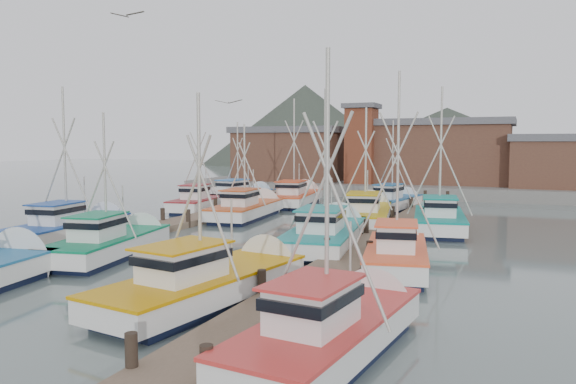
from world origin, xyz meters
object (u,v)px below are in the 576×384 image
at_px(boat_4, 114,243).
at_px(boat_8, 249,209).
at_px(lookout_tower, 361,143).
at_px(boat_1, 214,282).
at_px(boat_12, 296,197).

distance_m(boat_4, boat_8, 15.34).
height_order(lookout_tower, boat_1, lookout_tower).
bearing_deg(boat_8, boat_12, 84.84).
distance_m(lookout_tower, boat_1, 43.09).
xyz_separation_m(boat_1, boat_8, (-8.87, 20.26, -0.00)).
height_order(boat_1, boat_12, boat_12).
xyz_separation_m(boat_1, boat_4, (-8.50, 4.92, -0.00)).
height_order(boat_4, boat_8, boat_4).
distance_m(boat_1, boat_12, 31.34).
relative_size(boat_1, boat_8, 0.98).
relative_size(boat_8, boat_12, 0.92).
distance_m(lookout_tower, boat_8, 22.75).
height_order(boat_1, boat_8, boat_1).
xyz_separation_m(boat_1, boat_12, (-8.97, 30.03, 0.01)).
relative_size(boat_4, boat_12, 0.84).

